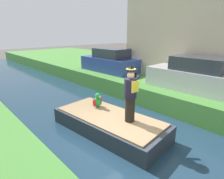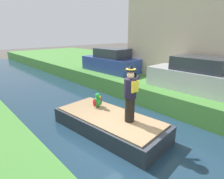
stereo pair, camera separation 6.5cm
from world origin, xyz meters
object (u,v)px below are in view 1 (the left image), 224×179
Objects in this scene: boat at (109,123)px; parked_car_blue at (110,62)px; parrot_plush at (97,101)px; parked_car_silver at (194,76)px; person_pirate at (131,94)px.

parked_car_blue reaches higher than boat.
parked_car_blue is at bearing 42.79° from parrot_plush.
parrot_plush is at bearing 155.15° from parked_car_silver.
person_pirate reaches higher than parked_car_blue.
boat is 6.47m from parked_car_blue.
boat is at bearing 166.93° from parked_car_silver.
boat is at bearing -132.44° from parked_car_blue.
parrot_plush is at bearing -137.21° from parked_car_blue.
parrot_plush is at bearing 77.81° from boat.
parked_car_silver is 0.99× the size of parked_car_blue.
person_pirate reaches higher than boat.
person_pirate is 4.08m from parked_car_silver.
parrot_plush is 4.56m from parked_car_silver.
parked_car_silver is (4.07, -0.21, -0.01)m from person_pirate.
parked_car_blue is at bearing 47.56° from boat.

